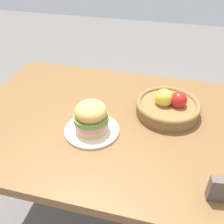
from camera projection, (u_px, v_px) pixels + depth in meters
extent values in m
plane|color=slate|center=(120.00, 216.00, 1.57)|extent=(8.00, 8.00, 0.00)
cube|color=brown|center=(124.00, 124.00, 1.13)|extent=(1.40, 0.90, 0.04)
cylinder|color=brown|center=(46.00, 120.00, 1.77)|extent=(0.07, 0.07, 0.71)
cylinder|color=silver|center=(92.00, 130.00, 1.06)|extent=(0.23, 0.23, 0.01)
cylinder|color=#E5BC75|center=(92.00, 126.00, 1.05)|extent=(0.13, 0.13, 0.03)
cylinder|color=pink|center=(91.00, 121.00, 1.03)|extent=(0.14, 0.14, 0.02)
cylinder|color=olive|center=(91.00, 117.00, 1.02)|extent=(0.14, 0.14, 0.02)
ellipsoid|color=#EAAD5D|center=(91.00, 111.00, 1.00)|extent=(0.13, 0.13, 0.08)
cylinder|color=olive|center=(167.00, 108.00, 1.15)|extent=(0.28, 0.28, 0.05)
torus|color=olive|center=(168.00, 104.00, 1.14)|extent=(0.29, 0.29, 0.02)
sphere|color=red|center=(178.00, 100.00, 1.11)|extent=(0.07, 0.07, 0.07)
sphere|color=gold|center=(164.00, 98.00, 1.12)|extent=(0.08, 0.08, 0.08)
cube|color=#594C47|center=(218.00, 189.00, 0.78)|extent=(0.06, 0.04, 0.09)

